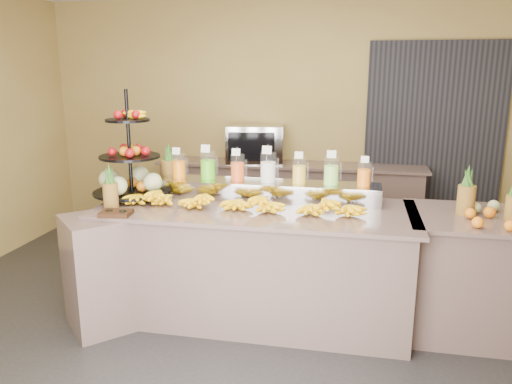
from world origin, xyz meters
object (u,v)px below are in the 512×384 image
(pitcher_tray, at_px, (268,190))
(condiment_caddy, at_px, (116,213))
(fruit_stand, at_px, (136,171))
(banana_heap, at_px, (236,200))
(oven_warmer, at_px, (256,144))
(right_fruit_pile, at_px, (489,211))

(pitcher_tray, relative_size, condiment_caddy, 8.25)
(pitcher_tray, distance_m, fruit_stand, 1.13)
(condiment_caddy, bearing_deg, pitcher_tray, 34.29)
(pitcher_tray, bearing_deg, banana_heap, -121.29)
(pitcher_tray, xyz_separation_m, fruit_stand, (-1.10, -0.17, 0.16))
(banana_heap, xyz_separation_m, fruit_stand, (-0.91, 0.15, 0.16))
(fruit_stand, xyz_separation_m, oven_warmer, (0.65, 1.84, -0.01))
(pitcher_tray, height_order, banana_heap, banana_heap)
(pitcher_tray, xyz_separation_m, oven_warmer, (-0.45, 1.67, 0.14))
(oven_warmer, bearing_deg, fruit_stand, -116.43)
(right_fruit_pile, xyz_separation_m, oven_warmer, (-2.11, 1.96, 0.15))
(banana_heap, xyz_separation_m, condiment_caddy, (-0.83, -0.38, -0.05))
(fruit_stand, relative_size, right_fruit_pile, 2.16)
(pitcher_tray, height_order, fruit_stand, fruit_stand)
(pitcher_tray, distance_m, right_fruit_pile, 1.69)
(pitcher_tray, distance_m, banana_heap, 0.38)
(pitcher_tray, relative_size, right_fruit_pile, 4.39)
(fruit_stand, xyz_separation_m, right_fruit_pile, (2.77, -0.11, -0.16))
(right_fruit_pile, bearing_deg, banana_heap, -178.87)
(right_fruit_pile, bearing_deg, fruit_stand, 177.62)
(pitcher_tray, bearing_deg, condiment_caddy, -145.71)
(fruit_stand, height_order, condiment_caddy, fruit_stand)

